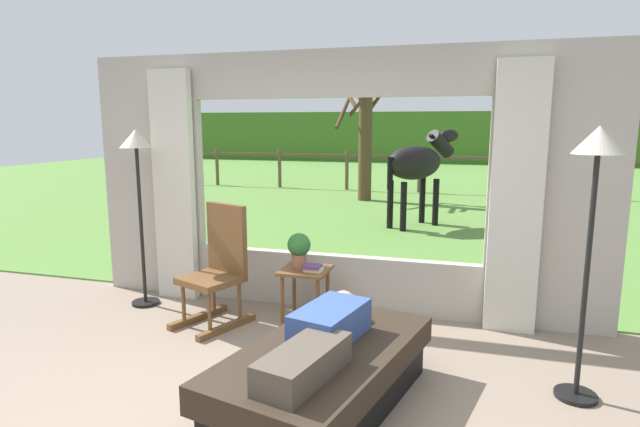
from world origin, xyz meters
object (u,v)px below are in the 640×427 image
floor_lamp_left (137,164)px  pasture_tree (364,136)px  recliner_sofa (324,375)px  horse (418,163)px  floor_lamp_right (595,182)px  reclining_person (322,335)px  rocking_chair (219,266)px  side_table (305,278)px  book_stack (313,268)px  potted_plant (299,248)px

floor_lamp_left → pasture_tree: pasture_tree is taller
recliner_sofa → horse: bearing=104.0°
floor_lamp_right → horse: floor_lamp_right is taller
reclining_person → floor_lamp_right: bearing=35.0°
rocking_chair → pasture_tree: (-0.25, 8.01, 1.01)m
pasture_tree → reclining_person: bearing=-80.2°
side_table → pasture_tree: pasture_tree is taller
side_table → floor_lamp_right: bearing=-19.8°
book_stack → horse: bearing=84.7°
potted_plant → floor_lamp_right: floor_lamp_right is taller
recliner_sofa → reclining_person: (-0.00, -0.05, 0.30)m
rocking_chair → side_table: bearing=37.9°
floor_lamp_left → pasture_tree: bearing=84.6°
potted_plant → floor_lamp_left: (-1.67, -0.06, 0.75)m
book_stack → floor_lamp_left: size_ratio=0.10×
rocking_chair → horse: size_ratio=0.65×
horse → recliner_sofa: bearing=-53.3°
floor_lamp_left → recliner_sofa: bearing=-30.8°
rocking_chair → side_table: size_ratio=2.15×
floor_lamp_left → pasture_tree: (0.73, 7.78, 0.10)m
floor_lamp_left → book_stack: bearing=-1.7°
rocking_chair → pasture_tree: size_ratio=0.38×
floor_lamp_left → pasture_tree: size_ratio=0.61×
potted_plant → floor_lamp_right: (2.28, -0.86, 0.79)m
book_stack → floor_lamp_left: (-1.84, 0.06, 0.90)m
reclining_person → rocking_chair: 1.80m
book_stack → floor_lamp_left: bearing=178.3°
side_table → potted_plant: (-0.08, 0.06, 0.28)m
book_stack → floor_lamp_right: (2.11, -0.74, 0.94)m
reclining_person → potted_plant: size_ratio=4.45×
reclining_person → rocking_chair: (-1.34, 1.20, 0.02)m
book_stack → floor_lamp_right: size_ratio=0.10×
side_table → floor_lamp_left: (-1.75, 0.00, 1.03)m
recliner_sofa → floor_lamp_left: floor_lamp_left is taller
floor_lamp_right → horse: bearing=106.3°
floor_lamp_right → recliner_sofa: bearing=-160.2°
reclining_person → side_table: size_ratio=2.74×
side_table → floor_lamp_right: 2.57m
recliner_sofa → floor_lamp_right: floor_lamp_right is taller
potted_plant → pasture_tree: pasture_tree is taller
rocking_chair → potted_plant: size_ratio=3.50×
potted_plant → floor_lamp_right: size_ratio=0.17×
side_table → rocking_chair: bearing=-163.5°
floor_lamp_right → potted_plant: bearing=159.5°
potted_plant → floor_lamp_left: floor_lamp_left is taller
recliner_sofa → book_stack: book_stack is taller
horse → pasture_tree: bearing=154.7°
recliner_sofa → floor_lamp_right: bearing=33.5°
pasture_tree → recliner_sofa: bearing=-80.1°
recliner_sofa → rocking_chair: (-1.34, 1.15, 0.33)m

